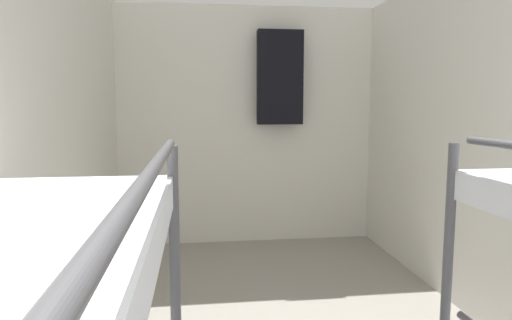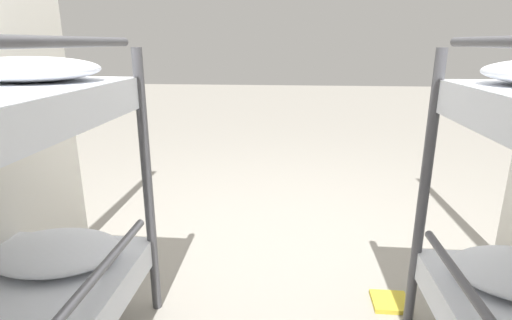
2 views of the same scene
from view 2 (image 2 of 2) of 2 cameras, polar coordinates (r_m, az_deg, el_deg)
ground_plane at (r=2.53m, az=3.76°, el=-13.13°), size 20.00×20.00×0.00m
floor_book at (r=2.20m, az=18.61°, el=-18.65°), size 0.18×0.17×0.02m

